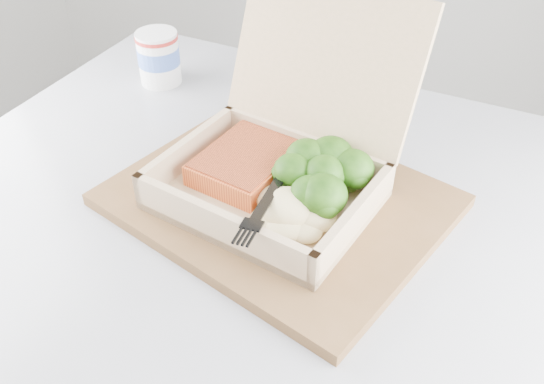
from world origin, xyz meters
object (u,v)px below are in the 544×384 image
(serving_tray, at_px, (279,200))
(takeout_container, at_px, (286,147))
(paper_cup, at_px, (159,56))
(cafe_table, at_px, (235,335))

(serving_tray, xyz_separation_m, takeout_container, (-0.00, 0.03, 0.06))
(takeout_container, bearing_deg, paper_cup, 157.58)
(serving_tray, bearing_deg, paper_cup, 140.99)
(cafe_table, relative_size, serving_tray, 2.52)
(cafe_table, relative_size, takeout_container, 3.04)
(takeout_container, bearing_deg, cafe_table, -100.67)
(serving_tray, bearing_deg, cafe_table, -122.71)
(serving_tray, height_order, takeout_container, takeout_container)
(serving_tray, distance_m, paper_cup, 0.36)
(serving_tray, height_order, paper_cup, paper_cup)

